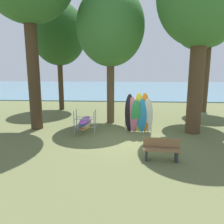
{
  "coord_description": "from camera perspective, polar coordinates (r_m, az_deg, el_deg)",
  "views": [
    {
      "loc": [
        0.18,
        -10.28,
        3.46
      ],
      "look_at": [
        -0.65,
        1.63,
        1.1
      ],
      "focal_mm": 34.93,
      "sensor_mm": 36.0,
      "label": 1
    }
  ],
  "objects": [
    {
      "name": "tree_far_right_back",
      "position": [
        14.25,
        -0.4,
        21.24
      ],
      "size": [
        4.16,
        4.16,
        8.39
      ],
      "color": "brown",
      "rests_on": "ground"
    },
    {
      "name": "ground_plane",
      "position": [
        10.85,
        2.85,
        -7.43
      ],
      "size": [
        80.0,
        80.0,
        0.0
      ],
      "primitive_type": "plane",
      "color": "#60663D"
    },
    {
      "name": "leaning_board_pile",
      "position": [
        11.75,
        7.02,
        -0.72
      ],
      "size": [
        1.59,
        0.88,
        2.29
      ],
      "color": "black",
      "rests_on": "ground"
    },
    {
      "name": "board_storage_rack",
      "position": [
        12.17,
        -7.09,
        -2.74
      ],
      "size": [
        1.15,
        2.13,
        1.25
      ],
      "color": "#9EA0A5",
      "rests_on": "ground"
    },
    {
      "name": "park_bench",
      "position": [
        8.67,
        12.79,
        -9.41
      ],
      "size": [
        1.43,
        0.54,
        0.85
      ],
      "color": "#2D2D33",
      "rests_on": "ground"
    },
    {
      "name": "tree_mid_behind",
      "position": [
        19.4,
        -13.82,
        19.19
      ],
      "size": [
        4.43,
        4.43,
        8.85
      ],
      "color": "#42301E",
      "rests_on": "ground"
    },
    {
      "name": "tree_far_left_back",
      "position": [
        15.8,
        21.98,
        21.48
      ],
      "size": [
        3.36,
        3.36,
        8.52
      ],
      "color": "brown",
      "rests_on": "ground"
    },
    {
      "name": "tree_deep_back",
      "position": [
        19.68,
        24.49,
        20.37
      ],
      "size": [
        3.28,
        3.28,
        8.9
      ],
      "color": "#4C3823",
      "rests_on": "ground"
    },
    {
      "name": "lake_water",
      "position": [
        41.24,
        3.74,
        6.4
      ],
      "size": [
        80.0,
        36.0,
        0.1
      ],
      "primitive_type": "cube",
      "color": "slate",
      "rests_on": "ground"
    }
  ]
}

